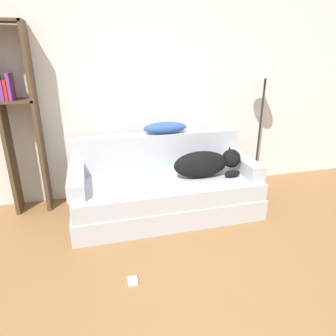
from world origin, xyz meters
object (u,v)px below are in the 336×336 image
Objects in this scene: throw_pillow at (165,128)px; power_adapter at (133,281)px; bookshelf at (19,115)px; laptop at (143,181)px; dog at (207,163)px; floor_lamp at (265,85)px; couch at (166,196)px.

throw_pillow reaches higher than power_adapter.
bookshelf is at bearing 120.99° from power_adapter.
power_adapter is (-0.26, -0.93, -0.38)m from laptop.
dog is at bearing 6.06° from laptop.
floor_lamp is at bearing 36.58° from power_adapter.
couch reaches higher than power_adapter.
throw_pillow reaches higher than laptop.
dog is at bearing -154.80° from floor_lamp.
couch is 5.12× the size of laptop.
throw_pillow is at bearing 179.12° from floor_lamp.
floor_lamp is (1.23, 0.33, 1.06)m from couch.
floor_lamp is at bearing -3.06° from bookshelf.
laptop is (-0.23, -0.02, 0.21)m from couch.
power_adapter is (-1.73, -1.28, -1.23)m from floor_lamp.
throw_pillow is (0.32, 0.36, 0.43)m from laptop.
couch is 0.31m from laptop.
dog reaches higher than power_adapter.
bookshelf reaches higher than throw_pillow.
laptop is 5.14× the size of power_adapter.
floor_lamp is 21.57× the size of power_adapter.
dog is 10.02× the size of power_adapter.
dog is (0.42, -0.05, 0.34)m from couch.
couch is at bearing -19.17° from bookshelf.
laptop is 0.77× the size of throw_pillow.
bookshelf is at bearing 165.39° from laptop.
floor_lamp reaches higher than laptop.
laptop is 0.24× the size of floor_lamp.
throw_pillow is 0.26× the size of bookshelf.
laptop is at bearing 177.19° from dog.
bookshelf reaches higher than laptop.
bookshelf is (-1.44, 0.12, 0.18)m from throw_pillow.
bookshelf is (-1.77, 0.52, 0.48)m from dog.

